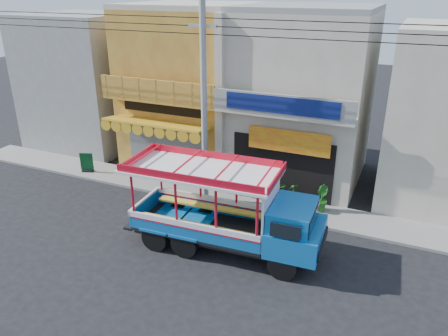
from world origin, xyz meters
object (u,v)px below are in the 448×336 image
at_px(potted_plant_b, 321,198).
at_px(potted_plant_c, 294,194).
at_px(utility_pole, 207,92).
at_px(potted_plant_a, 274,192).
at_px(songthaew_truck, 238,213).
at_px(green_sign, 87,164).

xyz_separation_m(potted_plant_b, potted_plant_c, (-1.24, 0.21, -0.11)).
bearing_deg(potted_plant_b, utility_pole, 80.35).
height_order(potted_plant_a, potted_plant_c, potted_plant_a).
xyz_separation_m(utility_pole, potted_plant_b, (4.81, 1.03, -4.35)).
relative_size(songthaew_truck, green_sign, 7.24).
xyz_separation_m(potted_plant_a, potted_plant_b, (2.04, 0.16, 0.02)).
xyz_separation_m(utility_pole, green_sign, (-7.15, 0.37, -4.49)).
height_order(utility_pole, songthaew_truck, utility_pole).
bearing_deg(utility_pole, songthaew_truck, -49.64).
bearing_deg(potted_plant_b, green_sign, 71.45).
height_order(green_sign, potted_plant_a, potted_plant_a).
height_order(songthaew_truck, potted_plant_a, songthaew_truck).
bearing_deg(green_sign, songthaew_truck, -19.80).
distance_m(utility_pole, songthaew_truck, 5.39).
xyz_separation_m(utility_pole, songthaew_truck, (2.70, -3.17, -3.42)).
bearing_deg(potted_plant_a, green_sign, 152.01).
bearing_deg(potted_plant_b, potted_plant_a, 72.78).
relative_size(green_sign, potted_plant_c, 1.10).
relative_size(songthaew_truck, potted_plant_a, 6.68).
bearing_deg(green_sign, potted_plant_c, 4.62).
bearing_deg(songthaew_truck, utility_pole, 130.36).
xyz_separation_m(songthaew_truck, potted_plant_a, (0.08, 4.04, -0.95)).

